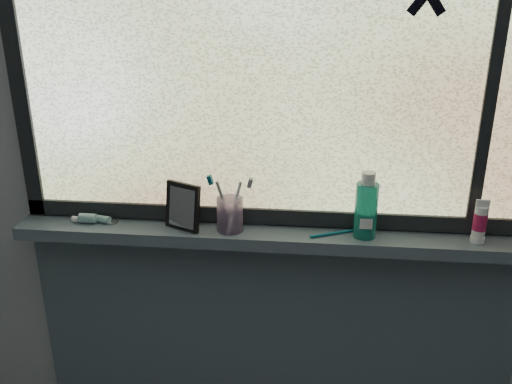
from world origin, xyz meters
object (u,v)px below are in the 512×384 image
object	(u,v)px
vanity_mirror	(183,206)
toothbrush_cup	(230,214)
cream_tube	(480,220)
mouthwash_bottle	(366,205)

from	to	relation	value
vanity_mirror	toothbrush_cup	distance (m)	0.15
cream_tube	toothbrush_cup	bearing A→B (deg)	179.84
mouthwash_bottle	cream_tube	xyz separation A→B (m)	(0.33, -0.00, -0.03)
toothbrush_cup	cream_tube	bearing A→B (deg)	-0.16
cream_tube	mouthwash_bottle	bearing A→B (deg)	179.60
mouthwash_bottle	cream_tube	bearing A→B (deg)	-0.40
toothbrush_cup	cream_tube	size ratio (longest dim) A/B	1.10
toothbrush_cup	vanity_mirror	bearing A→B (deg)	-179.23
vanity_mirror	cream_tube	size ratio (longest dim) A/B	1.54
toothbrush_cup	mouthwash_bottle	distance (m)	0.41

